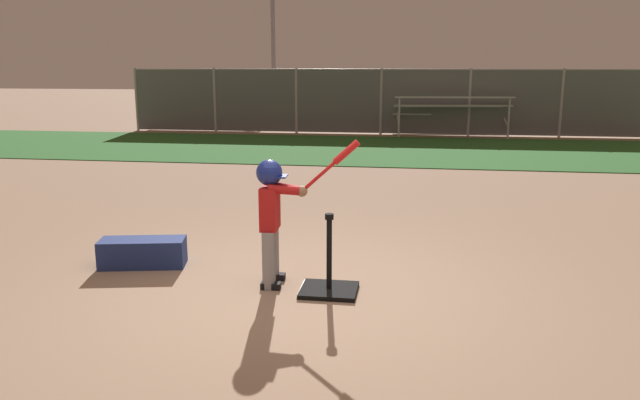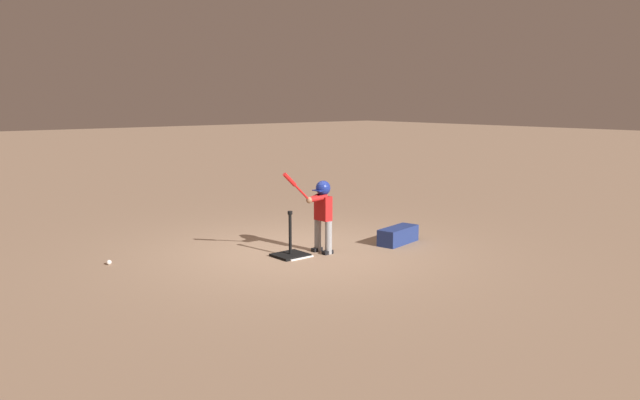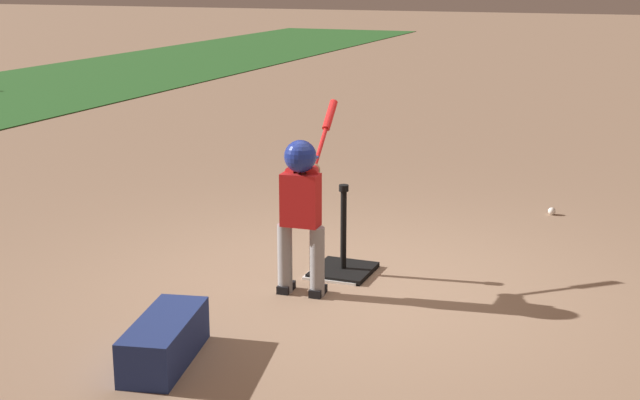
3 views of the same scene
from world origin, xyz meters
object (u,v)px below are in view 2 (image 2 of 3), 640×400
baseball (109,262)px  equipment_bag (398,235)px  batter_child (322,207)px  batting_tee (290,251)px

baseball → equipment_bag: size_ratio=0.09×
batter_child → baseball: bearing=-26.7°
batting_tee → equipment_bag: size_ratio=0.86×
baseball → equipment_bag: 4.69m
batting_tee → baseball: batting_tee is taller
batting_tee → batter_child: bearing=165.8°
baseball → equipment_bag: equipment_bag is taller
batter_child → baseball: batter_child is taller
batting_tee → baseball: (2.38, -1.33, -0.05)m
batting_tee → equipment_bag: bearing=166.8°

